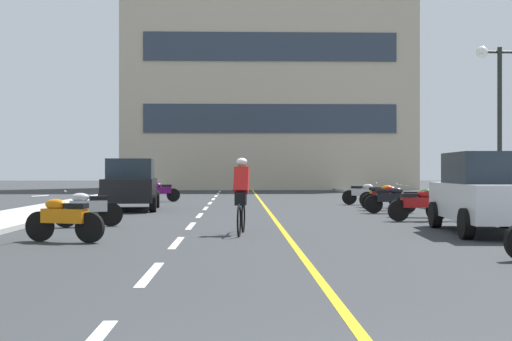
{
  "coord_description": "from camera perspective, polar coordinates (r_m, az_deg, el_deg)",
  "views": [
    {
      "loc": [
        -0.81,
        -3.31,
        1.41
      ],
      "look_at": [
        -0.33,
        14.31,
        1.41
      ],
      "focal_mm": 47.79,
      "sensor_mm": 36.0,
      "label": 1
    }
  ],
  "objects": [
    {
      "name": "motorcycle_11",
      "position": [
        28.18,
        8.96,
        -1.9
      ],
      "size": [
        1.66,
        0.74,
        0.92
      ],
      "color": "black",
      "rests_on": "ground"
    },
    {
      "name": "lane_dash_2",
      "position": [
        13.44,
        -6.65,
        -6.01
      ],
      "size": [
        0.14,
        2.2,
        0.01
      ],
      "primitive_type": "cube",
      "color": "silver",
      "rests_on": "ground"
    },
    {
      "name": "street_lamp_mid",
      "position": [
        22.31,
        19.72,
        6.3
      ],
      "size": [
        1.46,
        0.36,
        5.1
      ],
      "color": "black",
      "rests_on": "curb_right"
    },
    {
      "name": "centre_line_yellow",
      "position": [
        27.37,
        0.68,
        -2.94
      ],
      "size": [
        0.12,
        66.0,
        0.01
      ],
      "primitive_type": "cube",
      "color": "gold",
      "rests_on": "ground"
    },
    {
      "name": "parked_car_mid",
      "position": [
        24.69,
        -10.44,
        -1.14
      ],
      "size": [
        2.18,
        4.32,
        1.82
      ],
      "color": "black",
      "rests_on": "ground"
    },
    {
      "name": "motorcycle_7",
      "position": [
        21.06,
        13.56,
        -2.55
      ],
      "size": [
        1.69,
        0.63,
        0.92
      ],
      "color": "black",
      "rests_on": "ground"
    },
    {
      "name": "parked_car_near",
      "position": [
        16.17,
        18.8,
        -1.75
      ],
      "size": [
        2.14,
        4.3,
        1.82
      ],
      "color": "black",
      "rests_on": "ground"
    },
    {
      "name": "motorcycle_8",
      "position": [
        22.76,
        11.22,
        -2.35
      ],
      "size": [
        1.7,
        0.6,
        0.92
      ],
      "color": "black",
      "rests_on": "ground"
    },
    {
      "name": "motorcycle_10",
      "position": [
        26.2,
        10.52,
        -2.04
      ],
      "size": [
        1.66,
        0.72,
        0.92
      ],
      "color": "black",
      "rests_on": "ground"
    },
    {
      "name": "ground_plane",
      "position": [
        24.37,
        0.36,
        -3.31
      ],
      "size": [
        140.0,
        140.0,
        0.0
      ],
      "primitive_type": "plane",
      "color": "#2D3033"
    },
    {
      "name": "lane_dash_5",
      "position": [
        25.38,
        -4.24,
        -3.17
      ],
      "size": [
        0.14,
        2.2,
        0.01
      ],
      "primitive_type": "cube",
      "color": "silver",
      "rests_on": "ground"
    },
    {
      "name": "lane_dash_8",
      "position": [
        37.36,
        -3.37,
        -2.15
      ],
      "size": [
        0.14,
        2.2,
        0.01
      ],
      "primitive_type": "cube",
      "color": "silver",
      "rests_on": "ground"
    },
    {
      "name": "lane_dash_1",
      "position": [
        9.49,
        -8.83,
        -8.53
      ],
      "size": [
        0.14,
        2.2,
        0.01
      ],
      "primitive_type": "cube",
      "color": "silver",
      "rests_on": "ground"
    },
    {
      "name": "motorcycle_12",
      "position": [
        30.82,
        -7.98,
        -1.73
      ],
      "size": [
        1.69,
        0.61,
        0.92
      ],
      "color": "black",
      "rests_on": "ground"
    },
    {
      "name": "motorcycle_4",
      "position": [
        13.92,
        -15.78,
        -3.86
      ],
      "size": [
        1.66,
        0.74,
        0.92
      ],
      "color": "black",
      "rests_on": "ground"
    },
    {
      "name": "lane_dash_3",
      "position": [
        17.41,
        -5.48,
        -4.63
      ],
      "size": [
        0.14,
        2.2,
        0.01
      ],
      "primitive_type": "cube",
      "color": "silver",
      "rests_on": "ground"
    },
    {
      "name": "curb_right",
      "position": [
        28.49,
        14.8,
        -2.71
      ],
      "size": [
        2.4,
        72.0,
        0.12
      ],
      "primitive_type": "cube",
      "color": "#A8A8A3",
      "rests_on": "ground"
    },
    {
      "name": "cyclist_rider",
      "position": [
        15.04,
        -1.25,
        -1.99
      ],
      "size": [
        0.43,
        1.77,
        1.71
      ],
      "color": "black",
      "rests_on": "ground"
    },
    {
      "name": "lane_dash_9",
      "position": [
        41.35,
        -3.19,
        -1.94
      ],
      "size": [
        0.14,
        2.2,
        0.01
      ],
      "primitive_type": "cube",
      "color": "silver",
      "rests_on": "ground"
    },
    {
      "name": "motorcycle_6",
      "position": [
        19.43,
        13.41,
        -2.76
      ],
      "size": [
        1.7,
        0.6,
        0.92
      ],
      "color": "black",
      "rests_on": "ground"
    },
    {
      "name": "lane_dash_10",
      "position": [
        45.35,
        -3.05,
        -1.77
      ],
      "size": [
        0.14,
        2.2,
        0.01
      ],
      "primitive_type": "cube",
      "color": "silver",
      "rests_on": "ground"
    },
    {
      "name": "lane_dash_11",
      "position": [
        49.35,
        -2.93,
        -1.62
      ],
      "size": [
        0.14,
        2.2,
        0.01
      ],
      "primitive_type": "cube",
      "color": "silver",
      "rests_on": "ground"
    },
    {
      "name": "motorcycle_9",
      "position": [
        24.39,
        10.77,
        -2.2
      ],
      "size": [
        1.7,
        0.6,
        0.92
      ],
      "color": "black",
      "rests_on": "ground"
    },
    {
      "name": "curb_left",
      "position": [
        28.08,
        -14.71,
        -2.75
      ],
      "size": [
        2.4,
        72.0,
        0.12
      ],
      "primitive_type": "cube",
      "color": "#A8A8A3",
      "rests_on": "ground"
    },
    {
      "name": "lane_dash_7",
      "position": [
        33.36,
        -3.59,
        -2.41
      ],
      "size": [
        0.14,
        2.2,
        0.01
      ],
      "primitive_type": "cube",
      "color": "silver",
      "rests_on": "ground"
    },
    {
      "name": "motorcycle_5",
      "position": [
        17.52,
        -13.89,
        -3.06
      ],
      "size": [
        1.65,
        0.77,
        0.92
      ],
      "color": "black",
      "rests_on": "ground"
    },
    {
      "name": "lane_dash_6",
      "position": [
        29.37,
        -3.87,
        -2.74
      ],
      "size": [
        0.14,
        2.2,
        0.01
      ],
      "primitive_type": "cube",
      "color": "silver",
      "rests_on": "ground"
    },
    {
      "name": "office_building",
      "position": [
        53.14,
        0.98,
        7.68
      ],
      "size": [
        21.43,
        8.72,
        17.01
      ],
      "color": "#BCAD93",
      "rests_on": "ground"
    },
    {
      "name": "lane_dash_4",
      "position": [
        21.39,
        -4.74,
        -3.77
      ],
      "size": [
        0.14,
        2.2,
        0.01
      ],
      "primitive_type": "cube",
      "color": "silver",
      "rests_on": "ground"
    }
  ]
}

